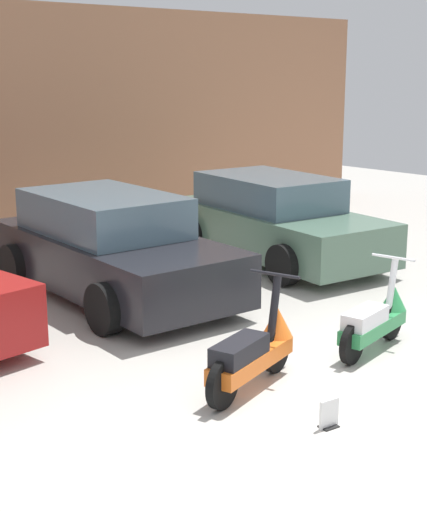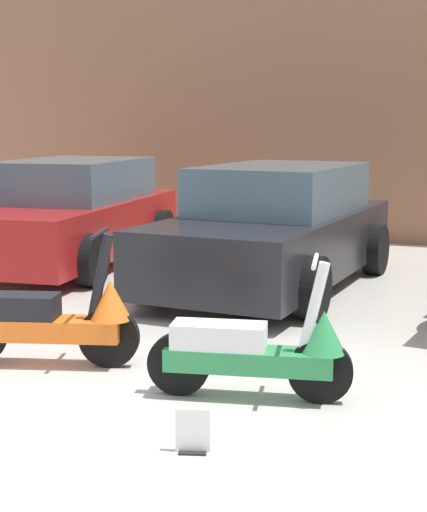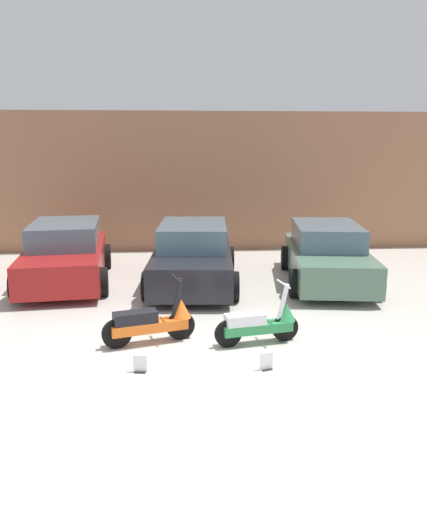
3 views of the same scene
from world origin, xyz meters
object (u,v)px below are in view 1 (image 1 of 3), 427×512
Objects in this scene: scooter_front_left at (254,350)px; placard_near_left_scooter at (329,415)px; scooter_front_right at (376,319)px; car_rear_right at (275,220)px; car_rear_center at (111,248)px.

placard_near_left_scooter is at bearing -114.08° from scooter_front_left.
scooter_front_right is at bearing 26.27° from placard_near_left_scooter.
car_rear_right is at bearing 47.95° from scooter_front_right.
car_rear_center is at bearing -82.97° from car_rear_right.
car_rear_center reaches higher than car_rear_right.
scooter_front_left is at bearing -40.35° from car_rear_right.
scooter_front_right is 0.34× the size of car_rear_right.
placard_near_left_scooter is (-0.14, -1.07, -0.26)m from scooter_front_left.
car_rear_center reaches higher than scooter_front_right.
car_rear_right is (3.15, -0.04, -0.02)m from car_rear_center.
car_rear_right is 16.07× the size of placard_near_left_scooter.
car_rear_right is (2.17, 3.65, 0.30)m from scooter_front_right.
car_rear_right is 6.13m from placard_near_left_scooter.
scooter_front_right is 3.83m from car_rear_center.
car_rear_center is 16.23× the size of placard_near_left_scooter.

